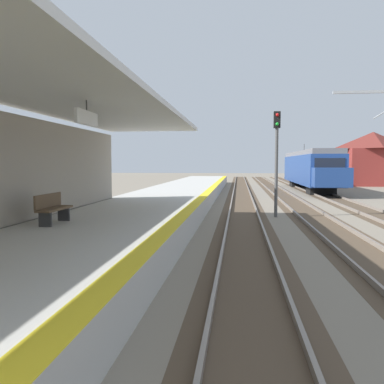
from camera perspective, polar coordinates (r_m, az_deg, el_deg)
The scene contains 7 objects.
station_platform at distance 16.66m, azimuth -7.86°, elevation -3.63°, with size 5.00×80.00×0.91m.
track_pair_nearest_platform at distance 20.15m, azimuth 7.30°, elevation -3.43°, with size 2.34×120.00×0.16m.
track_pair_middle at distance 20.48m, azimuth 16.87°, elevation -3.46°, with size 2.34×120.00×0.16m.
approaching_train at distance 41.78m, azimuth 16.37°, elevation 3.23°, with size 2.93×19.60×4.76m.
rail_signal_post at distance 20.34m, azimuth 11.87°, elevation 5.46°, with size 0.32×0.34×5.20m.
platform_bench at distance 12.52m, azimuth -19.13°, elevation -2.10°, with size 0.45×1.60×0.88m.
distant_trackside_house at distance 52.79m, azimuth 24.18°, elevation 4.44°, with size 6.60×5.28×6.40m.
Camera 1 is at (1.64, 0.02, 2.67)m, focal length 37.72 mm.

